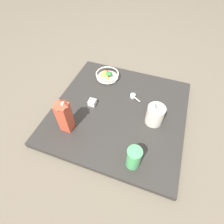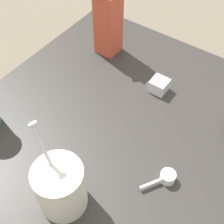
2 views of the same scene
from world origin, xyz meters
name	(u,v)px [view 1 (image 1 of 2)]	position (x,y,z in m)	size (l,w,h in m)	color
ground_plane	(119,113)	(0.00, 0.00, 0.00)	(6.00, 6.00, 0.00)	#665B4C
countertop	(119,111)	(0.00, 0.00, 0.02)	(0.91, 0.91, 0.04)	#2D2B28
fruit_bowl	(107,75)	(0.29, 0.20, 0.07)	(0.19, 0.19, 0.07)	silver
milk_carton	(64,115)	(-0.26, 0.26, 0.17)	(0.07, 0.07, 0.26)	#CC4C33
yogurt_tub	(155,114)	(-0.02, -0.25, 0.12)	(0.12, 0.11, 0.24)	silver
drinking_cup	(134,158)	(-0.35, -0.20, 0.12)	(0.08, 0.08, 0.15)	#4CB266
spice_jar	(92,103)	(-0.02, 0.20, 0.06)	(0.05, 0.05, 0.04)	silver
measuring_scoop	(133,96)	(0.15, -0.06, 0.05)	(0.06, 0.09, 0.03)	white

